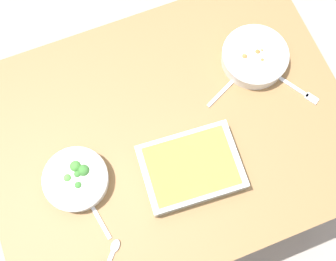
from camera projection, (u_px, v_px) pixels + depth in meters
The scene contains 9 objects.
ground_plane at pixel (168, 175), 2.05m from camera, with size 6.00×6.00×0.00m, color #9E9389.
dining_table at pixel (168, 138), 1.43m from camera, with size 1.20×0.90×0.74m.
stew_bowl at pixel (255, 57), 1.39m from camera, with size 0.23×0.23×0.06m.
broccoli_bowl at pixel (76, 179), 1.27m from camera, with size 0.20×0.20×0.07m.
baking_dish at pixel (191, 168), 1.27m from camera, with size 0.32×0.24×0.06m.
spoon_by_stew at pixel (230, 83), 1.39m from camera, with size 0.17×0.09×0.01m.
spoon_by_broccoli at pixel (92, 206), 1.27m from camera, with size 0.05×0.18×0.01m.
spoon_spare at pixel (110, 260), 1.22m from camera, with size 0.13×0.14×0.01m.
fork_on_table at pixel (298, 90), 1.38m from camera, with size 0.11×0.16×0.01m.
Camera 1 is at (0.15, 0.37, 2.02)m, focal length 43.92 mm.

